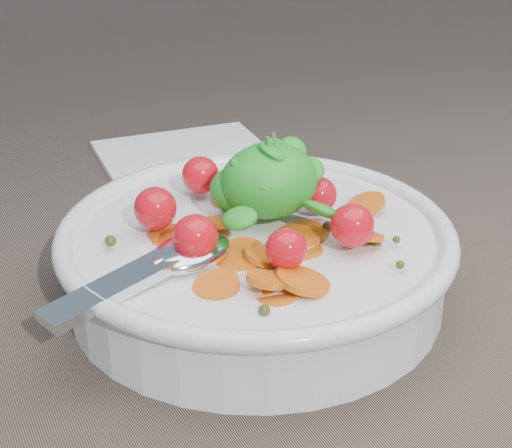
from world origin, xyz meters
name	(u,v)px	position (x,y,z in m)	size (l,w,h in m)	color
ground	(269,270)	(0.00, 0.00, 0.00)	(6.00, 6.00, 0.00)	brown
bowl	(256,255)	(-0.02, -0.02, 0.03)	(0.26, 0.24, 0.10)	white
napkin	(187,157)	(0.02, 0.21, 0.00)	(0.15, 0.13, 0.01)	white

